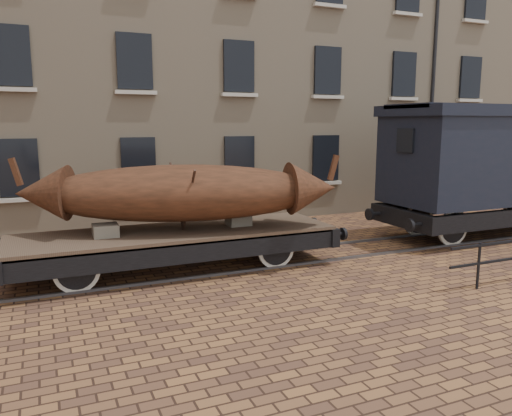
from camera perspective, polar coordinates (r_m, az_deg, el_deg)
name	(u,v)px	position (r m, az deg, el deg)	size (l,w,h in m)	color
ground	(274,259)	(13.02, 2.09, -5.90)	(90.00, 90.00, 0.00)	#513325
warehouse_cream	(239,43)	(23.17, -1.96, 18.36)	(40.00, 10.19, 14.00)	#C3AC8C
rail_track	(274,258)	(13.01, 2.09, -5.78)	(30.00, 1.52, 0.06)	#59595E
flatcar_wagon	(176,239)	(11.97, -9.15, -3.49)	(8.44, 2.29, 1.27)	#433225
iron_boat	(182,192)	(11.81, -8.42, 1.76)	(7.49, 3.70, 1.77)	#5A2F1B
goods_van	(492,155)	(17.17, 25.35, 5.52)	(7.80, 2.84, 4.03)	black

